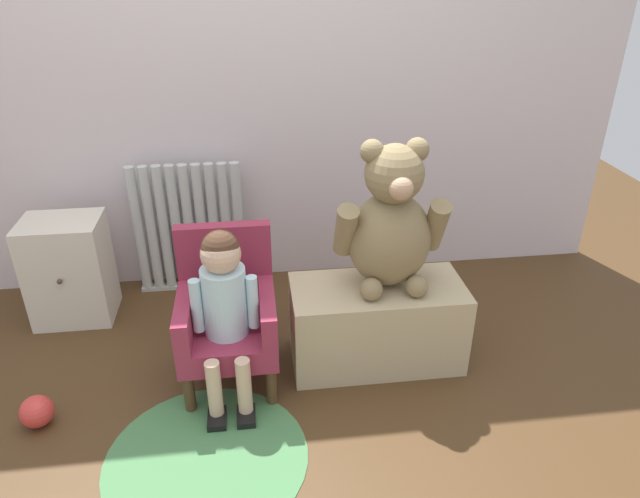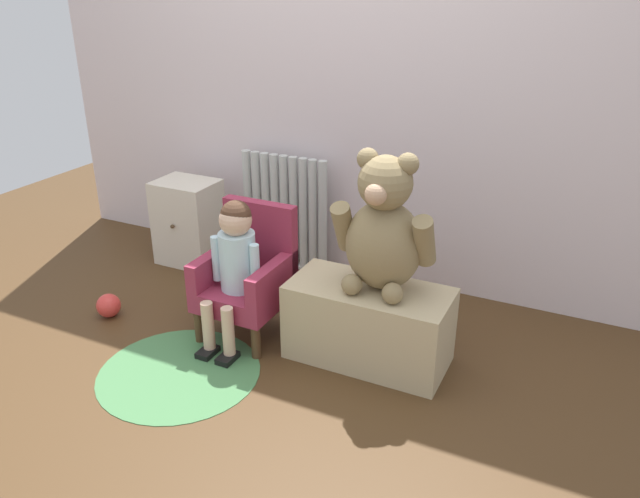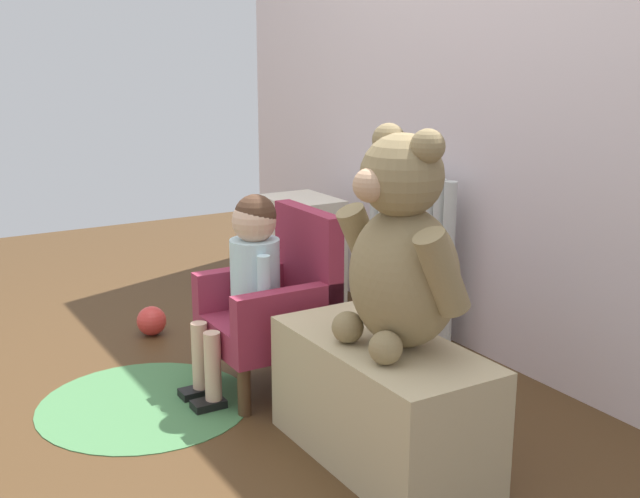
{
  "view_description": "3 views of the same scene",
  "coord_description": "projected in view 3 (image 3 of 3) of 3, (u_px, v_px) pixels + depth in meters",
  "views": [
    {
      "loc": [
        0.01,
        -1.49,
        1.59
      ],
      "look_at": [
        0.26,
        0.48,
        0.55
      ],
      "focal_mm": 32.0,
      "sensor_mm": 36.0,
      "label": 1
    },
    {
      "loc": [
        1.36,
        -1.81,
        1.64
      ],
      "look_at": [
        0.24,
        0.5,
        0.48
      ],
      "focal_mm": 35.0,
      "sensor_mm": 36.0,
      "label": 2
    },
    {
      "loc": [
        2.24,
        -0.78,
        1.18
      ],
      "look_at": [
        0.15,
        0.46,
        0.56
      ],
      "focal_mm": 45.0,
      "sensor_mm": 36.0,
      "label": 3
    }
  ],
  "objects": [
    {
      "name": "toy_ball",
      "position": [
        152.0,
        321.0,
        3.35
      ],
      "size": [
        0.12,
        0.12,
        0.12
      ],
      "primitive_type": "sphere",
      "color": "red",
      "rests_on": "ground_plane"
    },
    {
      "name": "back_wall",
      "position": [
        497.0,
        40.0,
        2.89
      ],
      "size": [
        3.8,
        0.05,
        2.4
      ],
      "primitive_type": "cube",
      "color": "silver",
      "rests_on": "ground_plane"
    },
    {
      "name": "low_bench",
      "position": [
        381.0,
        401.0,
        2.32
      ],
      "size": [
        0.72,
        0.34,
        0.36
      ],
      "primitive_type": "cube",
      "color": "tan",
      "rests_on": "ground_plane"
    },
    {
      "name": "small_dresser",
      "position": [
        302.0,
        252.0,
        3.69
      ],
      "size": [
        0.36,
        0.3,
        0.51
      ],
      "color": "beige",
      "rests_on": "ground_plane"
    },
    {
      "name": "large_teddy_bear",
      "position": [
        402.0,
        252.0,
        2.19
      ],
      "size": [
        0.45,
        0.31,
        0.61
      ],
      "color": "olive",
      "rests_on": "low_bench"
    },
    {
      "name": "child_figure",
      "position": [
        249.0,
        268.0,
        2.71
      ],
      "size": [
        0.25,
        0.35,
        0.7
      ],
      "color": "silver",
      "rests_on": "ground_plane"
    },
    {
      "name": "radiator",
      "position": [
        409.0,
        255.0,
        3.31
      ],
      "size": [
        0.56,
        0.05,
        0.68
      ],
      "color": "#BAC0BA",
      "rests_on": "ground_plane"
    },
    {
      "name": "child_armchair",
      "position": [
        278.0,
        305.0,
        2.8
      ],
      "size": [
        0.38,
        0.4,
        0.63
      ],
      "color": "#912941",
      "rests_on": "ground_plane"
    },
    {
      "name": "floor_rug",
      "position": [
        145.0,
        403.0,
        2.72
      ],
      "size": [
        0.72,
        0.72,
        0.01
      ],
      "primitive_type": "cylinder",
      "color": "#447947",
      "rests_on": "ground_plane"
    },
    {
      "name": "ground_plane",
      "position": [
        171.0,
        428.0,
        2.55
      ],
      "size": [
        6.0,
        6.0,
        0.0
      ],
      "primitive_type": "plane",
      "color": "#493019"
    }
  ]
}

